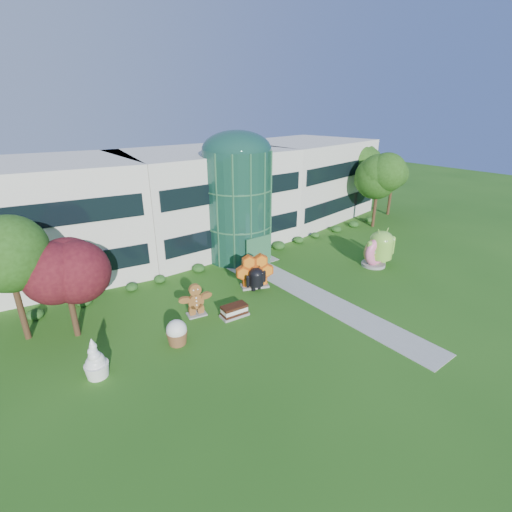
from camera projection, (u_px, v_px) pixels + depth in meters
ground at (335, 306)px, 26.46m from camera, size 140.00×140.00×0.00m
building at (204, 197)px, 37.90m from camera, size 46.00×15.00×9.30m
atrium at (238, 206)px, 33.41m from camera, size 6.00×6.00×9.80m
walkway at (315, 296)px, 27.91m from camera, size 2.40×20.00×0.04m
tree_red at (69, 292)px, 22.06m from camera, size 4.00×4.00×6.00m
trees_backdrop at (232, 211)px, 34.40m from camera, size 52.00×8.00×8.40m
android_green at (381, 245)px, 32.61m from camera, size 3.66×2.75×3.78m
android_black at (256, 277)px, 28.49m from camera, size 1.92×1.31×2.15m
donut at (375, 251)px, 32.71m from camera, size 2.71×1.49×2.71m
gingerbread at (196, 300)px, 24.97m from camera, size 2.71×1.45×2.37m
ice_cream_sandwich at (234, 311)px, 25.10m from camera, size 1.97×1.10×0.84m
honeycomb at (255, 272)px, 28.88m from camera, size 3.35×2.22×2.48m
froyo at (95, 358)px, 19.25m from camera, size 1.41×1.41×2.30m
cupcake at (177, 332)px, 22.07m from camera, size 1.34×1.34×1.59m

